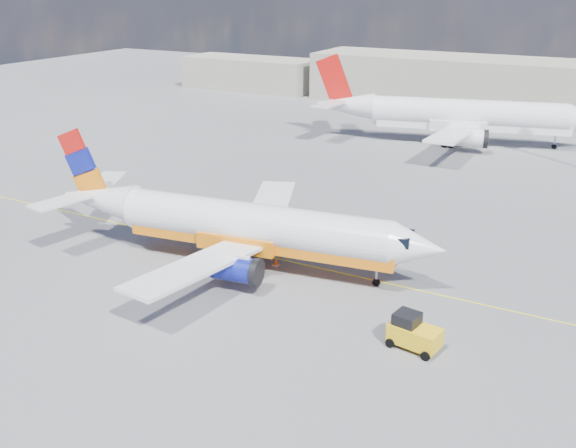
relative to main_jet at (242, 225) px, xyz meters
The scene contains 8 objects.
ground 3.87m from the main_jet, 23.81° to the right, with size 240.00×240.00×0.00m, color #5B5B5F.
taxi_line 4.31m from the main_jet, 46.10° to the left, with size 70.00×0.15×0.01m, color #FFF21A.
terminal_main 74.44m from the main_jet, 84.58° to the left, with size 70.00×14.00×8.00m, color #AEA795.
terminal_annex 83.08m from the main_jet, 121.15° to the left, with size 26.00×10.00×6.00m, color #AEA795.
main_jet is the anchor object (origin of this frame).
second_jet 46.22m from the main_jet, 84.60° to the left, with size 37.08×28.35×11.19m.
gse_tug 16.21m from the main_jet, 19.21° to the right, with size 3.21×2.28×2.13m.
traffic_cone 3.82m from the main_jet, 22.80° to the left, with size 0.45×0.45×0.63m.
Camera 1 is at (22.32, -36.88, 20.54)m, focal length 40.00 mm.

